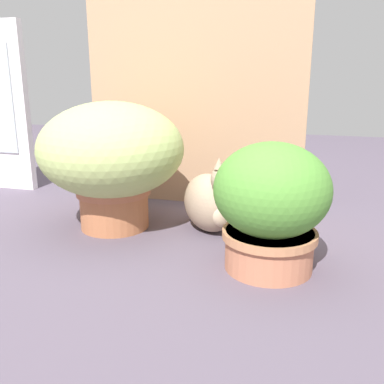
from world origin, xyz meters
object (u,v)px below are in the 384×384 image
(grass_planter, at_px, (112,155))
(mushroom_ornament_red, at_px, (108,213))
(cat, at_px, (212,201))
(leafy_planter, at_px, (271,204))

(grass_planter, relative_size, mushroom_ornament_red, 4.77)
(cat, distance_m, mushroom_ornament_red, 0.39)
(grass_planter, bearing_deg, leafy_planter, -19.08)
(leafy_planter, height_order, mushroom_ornament_red, leafy_planter)
(cat, bearing_deg, grass_planter, -172.31)
(grass_planter, bearing_deg, cat, 7.69)
(leafy_planter, relative_size, mushroom_ornament_red, 3.44)
(leafy_planter, xyz_separation_m, mushroom_ornament_red, (-0.61, 0.14, -0.13))
(leafy_planter, bearing_deg, cat, 132.29)
(leafy_planter, bearing_deg, grass_planter, 160.92)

